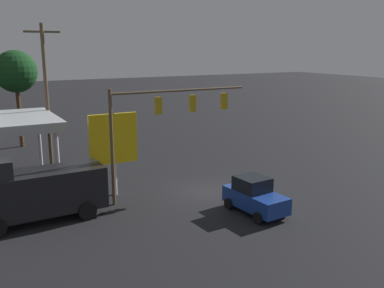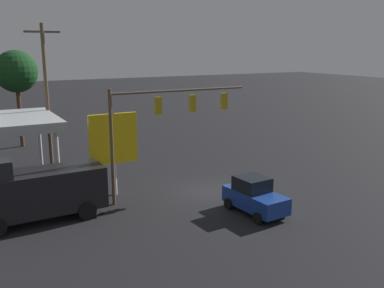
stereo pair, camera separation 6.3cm
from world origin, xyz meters
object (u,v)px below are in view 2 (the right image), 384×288
traffic_signal_assembly (165,114)px  delivery_truck (34,190)px  price_sign (113,141)px  hatchback_crossing (254,196)px  street_tree (16,72)px  utility_pole (47,95)px

traffic_signal_assembly → delivery_truck: (7.75, 0.40, -3.33)m
price_sign → hatchback_crossing: size_ratio=1.30×
hatchback_crossing → street_tree: 25.60m
delivery_truck → street_tree: size_ratio=0.79×
street_tree → hatchback_crossing: bearing=110.8°
utility_pole → delivery_truck: utility_pole is taller
price_sign → utility_pole: bearing=-72.1°
utility_pole → hatchback_crossing: 16.64m
traffic_signal_assembly → hatchback_crossing: bearing=121.2°
hatchback_crossing → street_tree: street_tree is taller
traffic_signal_assembly → street_tree: 19.38m
delivery_truck → street_tree: 19.55m
utility_pole → price_sign: size_ratio=2.09×
price_sign → delivery_truck: size_ratio=0.74×
hatchback_crossing → delivery_truck: delivery_truck is taller
price_sign → delivery_truck: price_sign is taller
traffic_signal_assembly → delivery_truck: traffic_signal_assembly is taller
delivery_truck → traffic_signal_assembly: bearing=-178.3°
utility_pole → delivery_truck: bearing=74.0°
traffic_signal_assembly → price_sign: (2.74, -1.59, -1.61)m
price_sign → street_tree: street_tree is taller
traffic_signal_assembly → delivery_truck: size_ratio=1.30×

